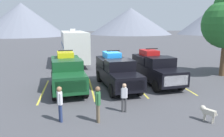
{
  "coord_description": "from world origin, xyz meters",
  "views": [
    {
      "loc": [
        -2.73,
        -15.79,
        4.56
      ],
      "look_at": [
        0.0,
        0.05,
        1.2
      ],
      "focal_mm": 34.49,
      "sensor_mm": 36.0,
      "label": 1
    }
  ],
  "objects_px": {
    "pickup_truck_b": "(116,71)",
    "camper_trailer_a": "(74,46)",
    "person_c": "(60,102)",
    "person_b": "(124,96)",
    "person_a": "(98,102)",
    "pickup_truck_c": "(156,68)",
    "dog": "(207,111)",
    "pickup_truck_a": "(67,72)"
  },
  "relations": [
    {
      "from": "person_a",
      "to": "person_b",
      "type": "relative_size",
      "value": 1.12
    },
    {
      "from": "dog",
      "to": "person_a",
      "type": "bearing_deg",
      "value": 171.31
    },
    {
      "from": "pickup_truck_a",
      "to": "camper_trailer_a",
      "type": "bearing_deg",
      "value": 87.14
    },
    {
      "from": "pickup_truck_a",
      "to": "camper_trailer_a",
      "type": "height_order",
      "value": "camper_trailer_a"
    },
    {
      "from": "person_b",
      "to": "pickup_truck_c",
      "type": "bearing_deg",
      "value": 54.28
    },
    {
      "from": "camper_trailer_a",
      "to": "pickup_truck_c",
      "type": "bearing_deg",
      "value": -56.84
    },
    {
      "from": "dog",
      "to": "camper_trailer_a",
      "type": "bearing_deg",
      "value": 110.8
    },
    {
      "from": "person_b",
      "to": "person_c",
      "type": "height_order",
      "value": "person_c"
    },
    {
      "from": "pickup_truck_b",
      "to": "dog",
      "type": "bearing_deg",
      "value": -63.6
    },
    {
      "from": "camper_trailer_a",
      "to": "person_b",
      "type": "distance_m",
      "value": 14.78
    },
    {
      "from": "person_c",
      "to": "dog",
      "type": "xyz_separation_m",
      "value": [
        6.83,
        -1.13,
        -0.49
      ]
    },
    {
      "from": "camper_trailer_a",
      "to": "person_c",
      "type": "distance_m",
      "value": 15.16
    },
    {
      "from": "dog",
      "to": "pickup_truck_b",
      "type": "bearing_deg",
      "value": 116.4
    },
    {
      "from": "person_a",
      "to": "person_c",
      "type": "height_order",
      "value": "person_a"
    },
    {
      "from": "pickup_truck_b",
      "to": "camper_trailer_a",
      "type": "bearing_deg",
      "value": 106.98
    },
    {
      "from": "pickup_truck_c",
      "to": "person_a",
      "type": "xyz_separation_m",
      "value": [
        -5.1,
        -5.99,
        -0.2
      ]
    },
    {
      "from": "pickup_truck_c",
      "to": "person_a",
      "type": "distance_m",
      "value": 7.87
    },
    {
      "from": "pickup_truck_a",
      "to": "person_a",
      "type": "relative_size",
      "value": 3.37
    },
    {
      "from": "person_c",
      "to": "person_b",
      "type": "bearing_deg",
      "value": 10.41
    },
    {
      "from": "pickup_truck_b",
      "to": "person_c",
      "type": "height_order",
      "value": "pickup_truck_b"
    },
    {
      "from": "person_c",
      "to": "pickup_truck_a",
      "type": "bearing_deg",
      "value": 88.12
    },
    {
      "from": "pickup_truck_b",
      "to": "person_b",
      "type": "relative_size",
      "value": 3.78
    },
    {
      "from": "dog",
      "to": "pickup_truck_c",
      "type": "bearing_deg",
      "value": 89.88
    },
    {
      "from": "pickup_truck_b",
      "to": "camper_trailer_a",
      "type": "height_order",
      "value": "camper_trailer_a"
    },
    {
      "from": "camper_trailer_a",
      "to": "person_a",
      "type": "relative_size",
      "value": 5.3
    },
    {
      "from": "pickup_truck_a",
      "to": "person_c",
      "type": "bearing_deg",
      "value": -91.88
    },
    {
      "from": "pickup_truck_a",
      "to": "camper_trailer_a",
      "type": "relative_size",
      "value": 0.64
    },
    {
      "from": "person_a",
      "to": "pickup_truck_b",
      "type": "bearing_deg",
      "value": 70.71
    },
    {
      "from": "person_b",
      "to": "pickup_truck_a",
      "type": "bearing_deg",
      "value": 122.78
    },
    {
      "from": "person_b",
      "to": "dog",
      "type": "height_order",
      "value": "person_b"
    },
    {
      "from": "person_c",
      "to": "person_a",
      "type": "bearing_deg",
      "value": -11.33
    },
    {
      "from": "pickup_truck_a",
      "to": "dog",
      "type": "xyz_separation_m",
      "value": [
        6.66,
        -6.43,
        -0.74
      ]
    },
    {
      "from": "pickup_truck_b",
      "to": "camper_trailer_a",
      "type": "relative_size",
      "value": 0.64
    },
    {
      "from": "pickup_truck_a",
      "to": "dog",
      "type": "height_order",
      "value": "pickup_truck_a"
    },
    {
      "from": "camper_trailer_a",
      "to": "dog",
      "type": "distance_m",
      "value": 17.43
    },
    {
      "from": "pickup_truck_c",
      "to": "camper_trailer_a",
      "type": "distance_m",
      "value": 11.33
    },
    {
      "from": "person_a",
      "to": "dog",
      "type": "xyz_separation_m",
      "value": [
        5.09,
        -0.78,
        -0.5
      ]
    },
    {
      "from": "dog",
      "to": "person_c",
      "type": "bearing_deg",
      "value": 170.63
    },
    {
      "from": "pickup_truck_c",
      "to": "person_b",
      "type": "xyz_separation_m",
      "value": [
        -3.63,
        -5.05,
        -0.31
      ]
    },
    {
      "from": "person_a",
      "to": "dog",
      "type": "height_order",
      "value": "person_a"
    },
    {
      "from": "pickup_truck_c",
      "to": "dog",
      "type": "height_order",
      "value": "pickup_truck_c"
    },
    {
      "from": "pickup_truck_b",
      "to": "person_b",
      "type": "bearing_deg",
      "value": -95.87
    }
  ]
}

